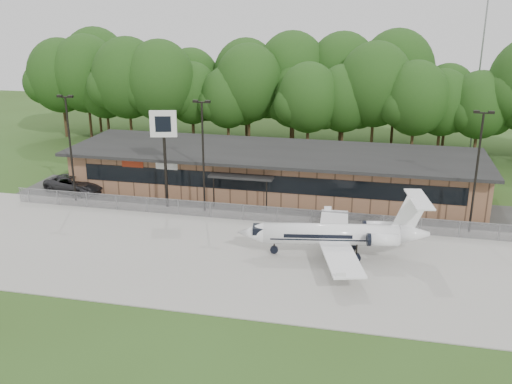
% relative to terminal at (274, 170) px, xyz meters
% --- Properties ---
extents(ground, '(160.00, 160.00, 0.00)m').
position_rel_terminal_xyz_m(ground, '(0.00, -23.94, -2.18)').
color(ground, '#30491A').
rests_on(ground, ground).
extents(apron, '(64.00, 18.00, 0.08)m').
position_rel_terminal_xyz_m(apron, '(0.00, -15.94, -2.14)').
color(apron, '#9E9B93').
rests_on(apron, ground).
extents(parking_lot, '(50.00, 9.00, 0.06)m').
position_rel_terminal_xyz_m(parking_lot, '(0.00, -4.44, -2.15)').
color(parking_lot, '#383835').
rests_on(parking_lot, ground).
extents(terminal, '(41.00, 11.65, 4.30)m').
position_rel_terminal_xyz_m(terminal, '(0.00, 0.00, 0.00)').
color(terminal, brown).
rests_on(terminal, ground).
extents(fence, '(46.00, 0.04, 1.52)m').
position_rel_terminal_xyz_m(fence, '(0.00, -8.94, -1.40)').
color(fence, gray).
rests_on(fence, ground).
extents(treeline, '(72.00, 12.00, 15.00)m').
position_rel_terminal_xyz_m(treeline, '(0.00, 18.06, 5.32)').
color(treeline, '#153912').
rests_on(treeline, ground).
extents(radio_mast, '(0.20, 0.20, 25.00)m').
position_rel_terminal_xyz_m(radio_mast, '(22.00, 24.06, 10.32)').
color(radio_mast, gray).
rests_on(radio_mast, ground).
extents(light_pole_left, '(1.55, 0.30, 10.23)m').
position_rel_terminal_xyz_m(light_pole_left, '(-18.00, -7.44, 3.80)').
color(light_pole_left, black).
rests_on(light_pole_left, ground).
extents(light_pole_mid, '(1.55, 0.30, 10.23)m').
position_rel_terminal_xyz_m(light_pole_mid, '(-5.00, -7.44, 3.80)').
color(light_pole_mid, black).
rests_on(light_pole_mid, ground).
extents(light_pole_right, '(1.55, 0.30, 10.23)m').
position_rel_terminal_xyz_m(light_pole_right, '(18.00, -7.44, 3.80)').
color(light_pole_right, black).
rests_on(light_pole_right, ground).
extents(business_jet, '(14.37, 12.88, 4.84)m').
position_rel_terminal_xyz_m(business_jet, '(7.68, -14.55, -0.45)').
color(business_jet, white).
rests_on(business_jet, ground).
extents(suv, '(6.69, 4.13, 1.73)m').
position_rel_terminal_xyz_m(suv, '(-19.51, -4.89, -1.31)').
color(suv, '#313133').
rests_on(suv, ground).
extents(pole_sign, '(2.39, 0.83, 9.13)m').
position_rel_terminal_xyz_m(pole_sign, '(-8.74, -7.14, 4.81)').
color(pole_sign, black).
rests_on(pole_sign, ground).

